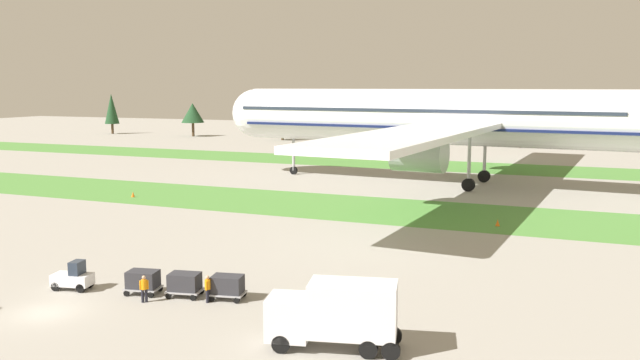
# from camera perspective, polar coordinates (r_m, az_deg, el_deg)

# --- Properties ---
(ground_plane) EXTENTS (400.00, 400.00, 0.00)m
(ground_plane) POSITION_cam_1_polar(r_m,az_deg,el_deg) (43.75, -22.55, -10.53)
(ground_plane) COLOR gray
(grass_strip_near) EXTENTS (320.00, 15.32, 0.01)m
(grass_strip_near) POSITION_cam_1_polar(r_m,az_deg,el_deg) (76.13, -1.18, -2.10)
(grass_strip_near) COLOR #4C8438
(grass_strip_near) RESTS_ON ground
(grass_strip_far) EXTENTS (320.00, 15.32, 0.01)m
(grass_strip_far) POSITION_cam_1_polar(r_m,az_deg,el_deg) (116.11, 7.17, 1.39)
(grass_strip_far) COLOR #4C8438
(grass_strip_far) RESTS_ON ground
(airliner) EXTENTS (72.18, 88.93, 26.02)m
(airliner) POSITION_cam_1_polar(r_m,az_deg,el_deg) (91.48, 12.03, 5.33)
(airliner) COLOR white
(airliner) RESTS_ON ground
(baggage_tug) EXTENTS (2.80, 1.78, 1.97)m
(baggage_tug) POSITION_cam_1_polar(r_m,az_deg,el_deg) (47.58, -20.55, -7.90)
(baggage_tug) COLOR silver
(baggage_tug) RESTS_ON ground
(cargo_dolly_lead) EXTENTS (2.45, 1.90, 1.55)m
(cargo_dolly_lead) POSITION_cam_1_polar(r_m,az_deg,el_deg) (45.18, -15.06, -8.37)
(cargo_dolly_lead) COLOR #A3A3A8
(cargo_dolly_lead) RESTS_ON ground
(cargo_dolly_second) EXTENTS (2.45, 1.90, 1.55)m
(cargo_dolly_second) POSITION_cam_1_polar(r_m,az_deg,el_deg) (44.01, -11.62, -8.69)
(cargo_dolly_second) COLOR #A3A3A8
(cargo_dolly_second) RESTS_ON ground
(cargo_dolly_third) EXTENTS (2.45, 1.90, 1.55)m
(cargo_dolly_third) POSITION_cam_1_polar(r_m,az_deg,el_deg) (43.01, -8.01, -9.00)
(cargo_dolly_third) COLOR #A3A3A8
(cargo_dolly_third) RESTS_ON ground
(catering_truck) EXTENTS (7.29, 3.80, 3.58)m
(catering_truck) POSITION_cam_1_polar(r_m,az_deg,el_deg) (34.71, 1.32, -11.37)
(catering_truck) COLOR silver
(catering_truck) RESTS_ON ground
(ground_crew_marshaller) EXTENTS (0.47, 0.37, 1.74)m
(ground_crew_marshaller) POSITION_cam_1_polar(r_m,az_deg,el_deg) (43.46, -14.96, -8.99)
(ground_crew_marshaller) COLOR black
(ground_crew_marshaller) RESTS_ON ground
(ground_crew_loader) EXTENTS (0.36, 0.55, 1.74)m
(ground_crew_loader) POSITION_cam_1_polar(r_m,az_deg,el_deg) (42.62, -9.69, -9.16)
(ground_crew_loader) COLOR black
(ground_crew_loader) RESTS_ON ground
(taxiway_marker_0) EXTENTS (0.44, 0.44, 0.64)m
(taxiway_marker_0) POSITION_cam_1_polar(r_m,az_deg,el_deg) (66.62, 15.10, -3.58)
(taxiway_marker_0) COLOR orange
(taxiway_marker_0) RESTS_ON ground
(taxiway_marker_1) EXTENTS (0.44, 0.44, 0.68)m
(taxiway_marker_1) POSITION_cam_1_polar(r_m,az_deg,el_deg) (84.07, -15.86, -1.20)
(taxiway_marker_1) COLOR orange
(taxiway_marker_1) RESTS_ON ground
(distant_tree_line) EXTENTS (195.71, 11.04, 12.05)m
(distant_tree_line) POSITION_cam_1_polar(r_m,az_deg,el_deg) (151.30, 13.92, 5.47)
(distant_tree_line) COLOR #4C3823
(distant_tree_line) RESTS_ON ground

